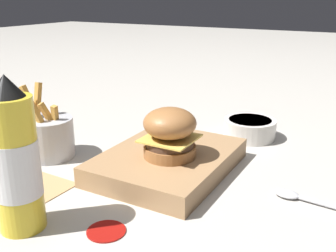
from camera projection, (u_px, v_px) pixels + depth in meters
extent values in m
plane|color=#B7B2A8|center=(183.00, 169.00, 0.73)|extent=(6.00, 6.00, 0.00)
cube|color=#A37A51|center=(168.00, 161.00, 0.72)|extent=(0.27, 0.21, 0.04)
cylinder|color=#9E6638|center=(170.00, 151.00, 0.69)|extent=(0.09, 0.09, 0.02)
cylinder|color=#4C3323|center=(170.00, 142.00, 0.69)|extent=(0.09, 0.09, 0.01)
cube|color=#EAC656|center=(170.00, 138.00, 0.68)|extent=(0.09, 0.09, 0.00)
ellipsoid|color=#9E6638|center=(170.00, 123.00, 0.68)|extent=(0.09, 0.09, 0.05)
cylinder|color=yellow|center=(16.00, 165.00, 0.52)|extent=(0.06, 0.06, 0.19)
cylinder|color=silver|center=(16.00, 168.00, 0.52)|extent=(0.06, 0.06, 0.08)
cone|color=black|center=(5.00, 86.00, 0.49)|extent=(0.05, 0.05, 0.03)
cylinder|color=#B7B7BC|center=(49.00, 138.00, 0.77)|extent=(0.10, 0.10, 0.08)
cube|color=gold|center=(39.00, 118.00, 0.74)|extent=(0.03, 0.03, 0.08)
cube|color=gold|center=(33.00, 109.00, 0.76)|extent=(0.03, 0.04, 0.10)
cube|color=gold|center=(55.00, 120.00, 0.76)|extent=(0.02, 0.02, 0.06)
cube|color=gold|center=(50.00, 119.00, 0.76)|extent=(0.03, 0.03, 0.07)
cube|color=gold|center=(37.00, 107.00, 0.77)|extent=(0.04, 0.01, 0.10)
cylinder|color=silver|center=(250.00, 129.00, 0.88)|extent=(0.12, 0.12, 0.04)
cylinder|color=#CC4C33|center=(250.00, 121.00, 0.88)|extent=(0.10, 0.10, 0.01)
ellipsoid|color=silver|center=(287.00, 194.00, 0.63)|extent=(0.03, 0.04, 0.01)
cylinder|color=#9E140F|center=(104.00, 230.00, 0.54)|extent=(0.05, 0.05, 0.00)
cube|color=tan|center=(15.00, 190.00, 0.65)|extent=(0.15, 0.15, 0.00)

